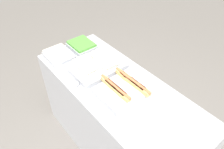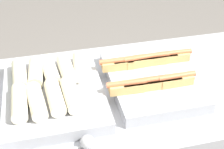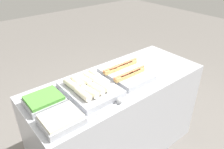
# 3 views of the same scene
# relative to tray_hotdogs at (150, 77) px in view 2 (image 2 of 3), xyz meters

# --- Properties ---
(tray_hotdogs) EXTENTS (0.41, 0.44, 0.10)m
(tray_hotdogs) POSITION_rel_tray_hotdogs_xyz_m (0.00, 0.00, 0.00)
(tray_hotdogs) COLOR #A8AAB2
(tray_hotdogs) RESTS_ON counter
(tray_wraps) EXTENTS (0.37, 0.47, 0.11)m
(tray_wraps) POSITION_rel_tray_hotdogs_xyz_m (-0.40, 0.00, 0.00)
(tray_wraps) COLOR #A8AAB2
(tray_wraps) RESTS_ON counter
(serving_spoon_near) EXTENTS (0.24, 0.05, 0.05)m
(serving_spoon_near) POSITION_rel_tray_hotdogs_xyz_m (-0.33, -0.27, -0.02)
(serving_spoon_near) COLOR #B2B5BA
(serving_spoon_near) RESTS_ON counter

